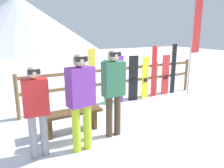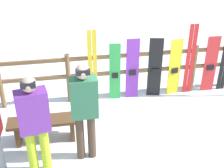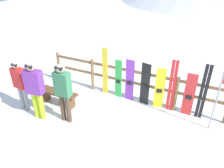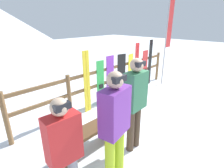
{
  "view_description": "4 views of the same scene",
  "coord_description": "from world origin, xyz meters",
  "views": [
    {
      "loc": [
        -3.33,
        -3.92,
        2.14
      ],
      "look_at": [
        -0.62,
        0.94,
        0.79
      ],
      "focal_mm": 35.0,
      "sensor_mm": 36.0,
      "label": 1
    },
    {
      "loc": [
        -1.51,
        -4.42,
        3.84
      ],
      "look_at": [
        -0.62,
        0.8,
        0.83
      ],
      "focal_mm": 50.0,
      "sensor_mm": 36.0,
      "label": 2
    },
    {
      "loc": [
        2.1,
        -4.18,
        4.09
      ],
      "look_at": [
        -0.31,
        0.84,
        0.89
      ],
      "focal_mm": 35.0,
      "sensor_mm": 36.0,
      "label": 3
    },
    {
      "loc": [
        -3.6,
        -1.9,
        2.38
      ],
      "look_at": [
        -0.53,
        1.01,
        0.84
      ],
      "focal_mm": 28.0,
      "sensor_mm": 36.0,
      "label": 4
    }
  ],
  "objects": [
    {
      "name": "bench",
      "position": [
        -1.96,
        0.32,
        0.35
      ],
      "size": [
        1.32,
        0.36,
        0.48
      ],
      "color": "brown",
      "rests_on": "ground"
    },
    {
      "name": "snowboard_yellow",
      "position": [
        0.95,
        1.56,
        0.67
      ],
      "size": [
        0.29,
        0.1,
        1.35
      ],
      "color": "yellow",
      "rests_on": "ground"
    },
    {
      "name": "ski_pair_yellow",
      "position": [
        -0.91,
        1.56,
        0.84
      ],
      "size": [
        0.2,
        0.02,
        1.68
      ],
      "color": "yellow",
      "rests_on": "ground"
    },
    {
      "name": "ski_pair_red",
      "position": [
        1.3,
        1.56,
        0.84
      ],
      "size": [
        0.19,
        0.02,
        1.68
      ],
      "color": "red",
      "rests_on": "ground"
    },
    {
      "name": "ground_plane",
      "position": [
        0.0,
        0.0,
        0.0
      ],
      "size": [
        40.0,
        40.0,
        0.0
      ],
      "primitive_type": "plane",
      "color": "white"
    },
    {
      "name": "snowboard_green",
      "position": [
        -0.42,
        1.56,
        0.67
      ],
      "size": [
        0.24,
        0.07,
        1.35
      ],
      "color": "green",
      "rests_on": "ground"
    },
    {
      "name": "person_plaid_green",
      "position": [
        -1.25,
        -0.24,
        1.05
      ],
      "size": [
        0.44,
        0.24,
        1.8
      ],
      "color": "#4C3828",
      "rests_on": "ground"
    },
    {
      "name": "person_purple",
      "position": [
        -2.03,
        -0.47,
        1.03
      ],
      "size": [
        0.51,
        0.34,
        1.78
      ],
      "color": "#B7D826",
      "rests_on": "ground"
    },
    {
      "name": "snowboard_purple",
      "position": [
        -0.03,
        1.56,
        0.71
      ],
      "size": [
        0.29,
        0.06,
        1.43
      ],
      "color": "purple",
      "rests_on": "ground"
    },
    {
      "name": "snowboard_black_stripe",
      "position": [
        0.49,
        1.56,
        0.7
      ],
      "size": [
        0.31,
        0.1,
        1.41
      ],
      "color": "black",
      "rests_on": "ground"
    },
    {
      "name": "fence",
      "position": [
        -0.0,
        1.62,
        0.69
      ],
      "size": [
        5.86,
        0.1,
        1.15
      ],
      "color": "brown",
      "rests_on": "ground"
    },
    {
      "name": "snowboard_red",
      "position": [
        1.81,
        1.56,
        0.68
      ],
      "size": [
        0.3,
        0.06,
        1.37
      ],
      "color": "red",
      "rests_on": "ground"
    }
  ]
}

